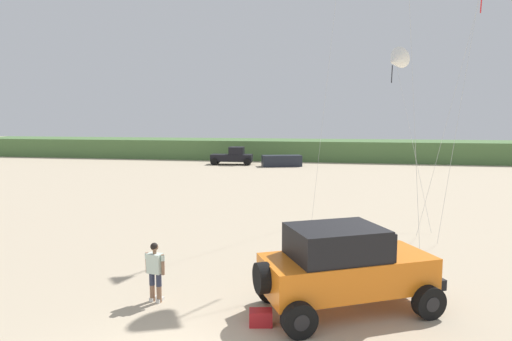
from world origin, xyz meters
TOP-DOWN VIEW (x-y plane):
  - dune_ridge at (-3.20, 48.42)m, footprint 90.00×8.59m
  - jeep at (3.44, 3.89)m, footprint 5.00×4.08m
  - person_watching at (-1.65, 3.46)m, footprint 0.62×0.36m
  - cooler_box at (1.44, 2.64)m, footprint 0.62×0.46m
  - distant_pickup at (-8.49, 39.95)m, footprint 4.75×2.75m
  - distant_sedan at (-2.85, 39.00)m, footprint 4.52×2.90m
  - kite_green_box at (6.08, 17.37)m, footprint 2.12×5.77m

SIDE VIEW (x-z plane):
  - cooler_box at x=1.44m, z-range 0.00..0.38m
  - distant_sedan at x=-2.85m, z-range 0.00..1.20m
  - person_watching at x=-1.65m, z-range 0.10..1.77m
  - distant_pickup at x=-8.49m, z-range -0.05..1.93m
  - jeep at x=3.44m, z-range 0.07..2.33m
  - dune_ridge at x=-3.20m, z-range 0.00..2.43m
  - kite_green_box at x=6.08m, z-range 3.68..12.64m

